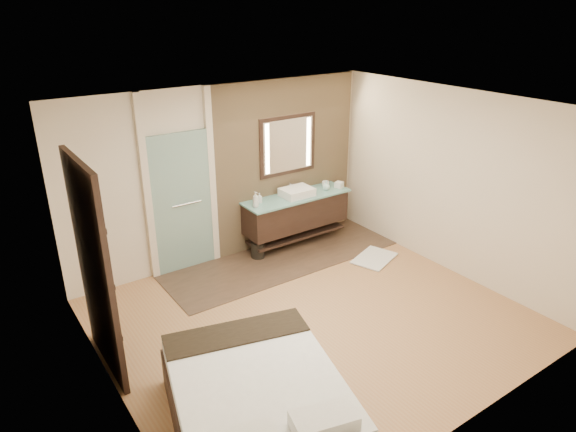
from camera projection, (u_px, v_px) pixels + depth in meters
floor at (313, 318)px, 6.61m from camera, size 5.00×5.00×0.00m
tile_strip at (282, 258)px, 8.14m from camera, size 3.80×1.30×0.01m
stone_wall at (286, 162)px, 8.34m from camera, size 2.60×0.08×2.70m
vanity at (296, 212)px, 8.42m from camera, size 1.85×0.55×0.88m
mirror_unit at (288, 145)px, 8.18m from camera, size 1.06×0.04×0.96m
frosted_door at (182, 197)px, 7.44m from camera, size 1.10×0.12×2.70m
shoji_partition at (95, 269)px, 5.32m from camera, size 0.06×1.20×2.40m
bed at (258, 403)px, 4.80m from camera, size 1.96×2.24×0.74m
bath_mat at (374, 258)px, 8.12m from camera, size 0.85×0.72×0.02m
waste_bin at (258, 250)px, 8.12m from camera, size 0.24×0.24×0.27m
tissue_box at (339, 185)px, 8.65m from camera, size 0.15×0.15×0.10m
soap_bottle_a at (256, 199)px, 7.80m from camera, size 0.11×0.11×0.24m
soap_bottle_b at (259, 198)px, 7.99m from camera, size 0.09×0.09×0.16m
soap_bottle_c at (326, 185)px, 8.53m from camera, size 0.16×0.16×0.15m
cup at (325, 184)px, 8.69m from camera, size 0.16×0.16×0.10m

